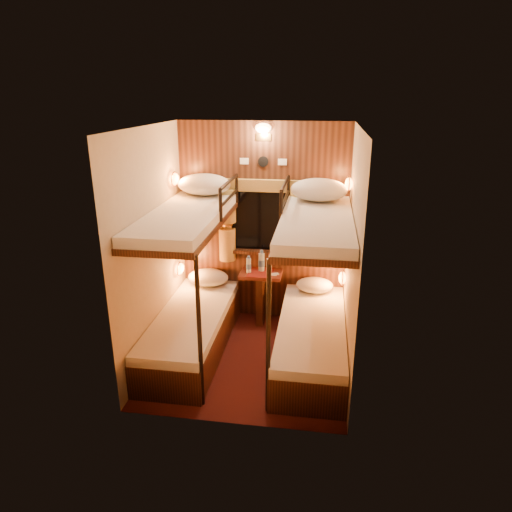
% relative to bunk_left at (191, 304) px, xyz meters
% --- Properties ---
extents(floor, '(2.10, 2.10, 0.00)m').
position_rel_bunk_left_xyz_m(floor, '(0.65, -0.07, -0.56)').
color(floor, '#37130F').
rests_on(floor, ground).
extents(ceiling, '(2.10, 2.10, 0.00)m').
position_rel_bunk_left_xyz_m(ceiling, '(0.65, -0.07, 1.84)').
color(ceiling, silver).
rests_on(ceiling, wall_back).
extents(wall_back, '(2.40, 0.00, 2.40)m').
position_rel_bunk_left_xyz_m(wall_back, '(0.65, 0.98, 0.64)').
color(wall_back, '#C6B293').
rests_on(wall_back, floor).
extents(wall_front, '(2.40, 0.00, 2.40)m').
position_rel_bunk_left_xyz_m(wall_front, '(0.65, -1.12, 0.64)').
color(wall_front, '#C6B293').
rests_on(wall_front, floor).
extents(wall_left, '(0.00, 2.40, 2.40)m').
position_rel_bunk_left_xyz_m(wall_left, '(-0.35, -0.07, 0.64)').
color(wall_left, '#C6B293').
rests_on(wall_left, floor).
extents(wall_right, '(0.00, 2.40, 2.40)m').
position_rel_bunk_left_xyz_m(wall_right, '(1.65, -0.07, 0.64)').
color(wall_right, '#C6B293').
rests_on(wall_right, floor).
extents(back_panel, '(2.00, 0.03, 2.40)m').
position_rel_bunk_left_xyz_m(back_panel, '(0.65, 0.97, 0.64)').
color(back_panel, black).
rests_on(back_panel, floor).
extents(bunk_left, '(0.72, 1.90, 1.82)m').
position_rel_bunk_left_xyz_m(bunk_left, '(0.00, 0.00, 0.00)').
color(bunk_left, black).
rests_on(bunk_left, floor).
extents(bunk_right, '(0.72, 1.90, 1.82)m').
position_rel_bunk_left_xyz_m(bunk_right, '(1.30, 0.00, 0.00)').
color(bunk_right, black).
rests_on(bunk_right, floor).
extents(window, '(1.00, 0.12, 0.79)m').
position_rel_bunk_left_xyz_m(window, '(0.65, 0.94, 0.62)').
color(window, black).
rests_on(window, back_panel).
extents(curtains, '(1.10, 0.22, 1.00)m').
position_rel_bunk_left_xyz_m(curtains, '(0.65, 0.90, 0.71)').
color(curtains, olive).
rests_on(curtains, back_panel).
extents(back_fixtures, '(0.54, 0.09, 0.48)m').
position_rel_bunk_left_xyz_m(back_fixtures, '(0.65, 0.93, 1.69)').
color(back_fixtures, black).
rests_on(back_fixtures, back_panel).
extents(reading_lamps, '(2.00, 0.20, 1.25)m').
position_rel_bunk_left_xyz_m(reading_lamps, '(0.65, 0.63, 0.68)').
color(reading_lamps, orange).
rests_on(reading_lamps, wall_left).
extents(table, '(0.50, 0.34, 0.66)m').
position_rel_bunk_left_xyz_m(table, '(0.65, 0.78, -0.14)').
color(table, '#572414').
rests_on(table, floor).
extents(bottle_left, '(0.06, 0.06, 0.21)m').
position_rel_bunk_left_xyz_m(bottle_left, '(0.50, 0.76, 0.18)').
color(bottle_left, '#99BFE5').
rests_on(bottle_left, table).
extents(bottle_right, '(0.08, 0.08, 0.27)m').
position_rel_bunk_left_xyz_m(bottle_right, '(0.65, 0.84, 0.21)').
color(bottle_right, '#99BFE5').
rests_on(bottle_right, table).
extents(sachet_a, '(0.08, 0.07, 0.01)m').
position_rel_bunk_left_xyz_m(sachet_a, '(0.81, 0.72, 0.09)').
color(sachet_a, silver).
rests_on(sachet_a, table).
extents(sachet_b, '(0.09, 0.08, 0.01)m').
position_rel_bunk_left_xyz_m(sachet_b, '(0.83, 0.76, 0.09)').
color(sachet_b, silver).
rests_on(sachet_b, table).
extents(pillow_lower_left, '(0.50, 0.36, 0.20)m').
position_rel_bunk_left_xyz_m(pillow_lower_left, '(-0.00, 0.77, -0.00)').
color(pillow_lower_left, silver).
rests_on(pillow_lower_left, bunk_left).
extents(pillow_lower_right, '(0.43, 0.31, 0.17)m').
position_rel_bunk_left_xyz_m(pillow_lower_right, '(1.30, 0.75, -0.02)').
color(pillow_lower_right, silver).
rests_on(pillow_lower_right, bunk_right).
extents(pillow_upper_left, '(0.61, 0.44, 0.24)m').
position_rel_bunk_left_xyz_m(pillow_upper_left, '(-0.00, 0.74, 1.15)').
color(pillow_upper_left, silver).
rests_on(pillow_upper_left, bunk_left).
extents(pillow_upper_right, '(0.61, 0.44, 0.24)m').
position_rel_bunk_left_xyz_m(pillow_upper_right, '(1.30, 0.63, 1.15)').
color(pillow_upper_right, silver).
rests_on(pillow_upper_right, bunk_right).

